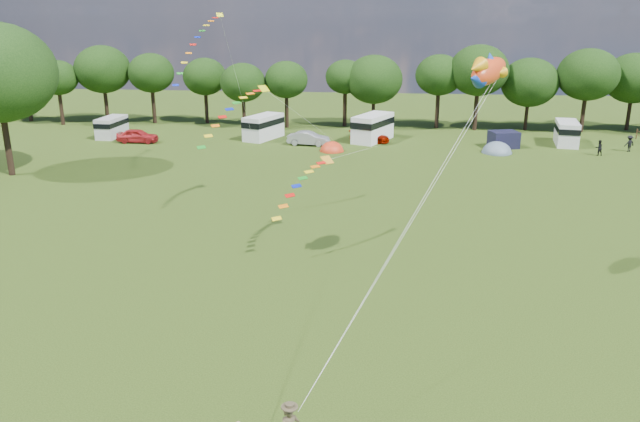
# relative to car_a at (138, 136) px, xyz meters

# --- Properties ---
(ground_plane) EXTENTS (180.00, 180.00, 0.00)m
(ground_plane) POSITION_rel_car_a_xyz_m (24.21, -43.04, -0.77)
(ground_plane) COLOR #1C310E
(ground_plane) RESTS_ON ground
(tree_line) EXTENTS (102.98, 10.98, 10.27)m
(tree_line) POSITION_rel_car_a_xyz_m (29.51, 11.95, 5.58)
(tree_line) COLOR black
(tree_line) RESTS_ON ground
(car_a) EXTENTS (4.66, 1.87, 1.55)m
(car_a) POSITION_rel_car_a_xyz_m (0.00, 0.00, 0.00)
(car_a) COLOR red
(car_a) RESTS_ON ground
(car_b) EXTENTS (4.43, 2.13, 1.50)m
(car_b) POSITION_rel_car_a_xyz_m (19.15, 0.63, -0.02)
(car_b) COLOR #93949B
(car_b) RESTS_ON ground
(car_c) EXTENTS (4.72, 3.14, 1.31)m
(car_c) POSITION_rel_car_a_xyz_m (25.78, 3.19, -0.12)
(car_c) COLOR #9B1400
(car_c) RESTS_ON ground
(campervan_a) EXTENTS (2.27, 4.85, 2.33)m
(campervan_a) POSITION_rel_car_a_xyz_m (-4.18, 2.81, 0.48)
(campervan_a) COLOR #B9B9BB
(campervan_a) RESTS_ON ground
(campervan_b) EXTENTS (4.23, 6.01, 2.71)m
(campervan_b) POSITION_rel_car_a_xyz_m (13.59, 3.64, 0.68)
(campervan_b) COLOR silver
(campervan_b) RESTS_ON ground
(campervan_c) EXTENTS (4.86, 6.60, 2.98)m
(campervan_c) POSITION_rel_car_a_xyz_m (26.08, 3.77, 0.83)
(campervan_c) COLOR white
(campervan_c) RESTS_ON ground
(campervan_d) EXTENTS (2.99, 5.48, 2.55)m
(campervan_d) POSITION_rel_car_a_xyz_m (47.31, 3.95, 0.60)
(campervan_d) COLOR silver
(campervan_d) RESTS_ON ground
(tent_orange) EXTENTS (2.56, 2.80, 2.00)m
(tent_orange) POSITION_rel_car_a_xyz_m (21.97, -2.13, -0.75)
(tent_orange) COLOR red
(tent_orange) RESTS_ON ground
(tent_greyblue) EXTENTS (3.12, 3.41, 2.32)m
(tent_greyblue) POSITION_rel_car_a_xyz_m (39.09, -1.16, -0.75)
(tent_greyblue) COLOR slate
(tent_greyblue) RESTS_ON ground
(awning_navy) EXTENTS (3.31, 2.94, 1.75)m
(awning_navy) POSITION_rel_car_a_xyz_m (40.19, 1.62, 0.10)
(awning_navy) COLOR black
(awning_navy) RESTS_ON ground
(fish_kite) EXTENTS (2.71, 3.32, 1.84)m
(fish_kite) POSITION_rel_car_a_xyz_m (32.23, -35.05, 10.54)
(fish_kite) COLOR #E84217
(fish_kite) RESTS_ON ground
(streamer_kite_a) EXTENTS (3.33, 5.48, 5.75)m
(streamer_kite_a) POSITION_rel_car_a_xyz_m (11.72, -12.81, 11.12)
(streamer_kite_a) COLOR #FFFE1D
(streamer_kite_a) RESTS_ON ground
(streamer_kite_b) EXTENTS (4.38, 4.79, 3.84)m
(streamer_kite_b) POSITION_rel_car_a_xyz_m (17.17, -23.16, 6.87)
(streamer_kite_b) COLOR yellow
(streamer_kite_b) RESTS_ON ground
(streamer_kite_c) EXTENTS (3.28, 5.06, 2.84)m
(streamer_kite_c) POSITION_rel_car_a_xyz_m (22.89, -29.89, 3.63)
(streamer_kite_c) COLOR orange
(streamer_kite_c) RESTS_ON ground
(walker_a) EXTENTS (0.85, 0.62, 1.60)m
(walker_a) POSITION_rel_car_a_xyz_m (49.16, -1.34, 0.03)
(walker_a) COLOR black
(walker_a) RESTS_ON ground
(walker_b) EXTENTS (1.22, 0.90, 1.72)m
(walker_b) POSITION_rel_car_a_xyz_m (52.91, 0.92, 0.09)
(walker_b) COLOR black
(walker_b) RESTS_ON ground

